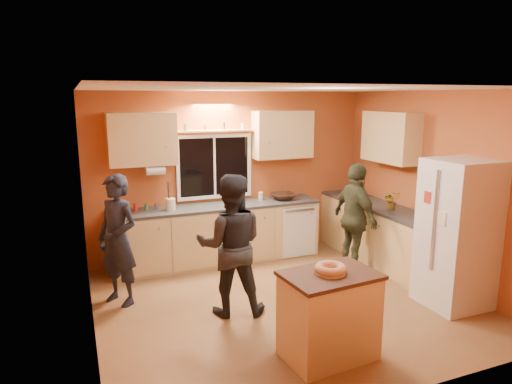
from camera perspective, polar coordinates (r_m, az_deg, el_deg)
name	(u,v)px	position (r m, az deg, el deg)	size (l,w,h in m)	color
ground	(286,302)	(5.87, 3.73, -13.57)	(4.50, 4.50, 0.00)	brown
room_shell	(282,169)	(5.80, 3.25, 2.91)	(4.54, 4.04, 2.61)	#B0592D
back_counter	(240,231)	(7.18, -2.03, -4.90)	(4.23, 0.62, 0.90)	tan
right_counter	(390,239)	(7.09, 16.40, -5.60)	(0.62, 1.84, 0.90)	tan
refrigerator	(457,234)	(6.01, 23.88, -4.80)	(0.72, 0.70, 1.80)	silver
island	(329,315)	(4.63, 9.10, -14.91)	(0.95, 0.69, 0.87)	tan
bundt_pastry	(331,269)	(4.44, 9.30, -9.45)	(0.31, 0.31, 0.09)	#B17648
person_left	(118,240)	(5.81, -16.90, -5.77)	(0.59, 0.39, 1.62)	black
person_center	(231,245)	(5.31, -3.18, -6.64)	(0.81, 0.63, 1.67)	black
person_right	(355,218)	(6.73, 12.30, -3.24)	(0.94, 0.39, 1.60)	#2C3320
mixing_bowl	(283,196)	(7.33, 3.44, -0.54)	(0.39, 0.39, 0.10)	black
utensil_crock	(170,204)	(6.74, -10.64, -1.51)	(0.14, 0.14, 0.17)	beige
potted_plant	(392,200)	(6.94, 16.58, -1.00)	(0.24, 0.21, 0.27)	gray
red_box	(358,197)	(7.53, 12.67, -0.58)	(0.16, 0.12, 0.07)	#B62A1C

